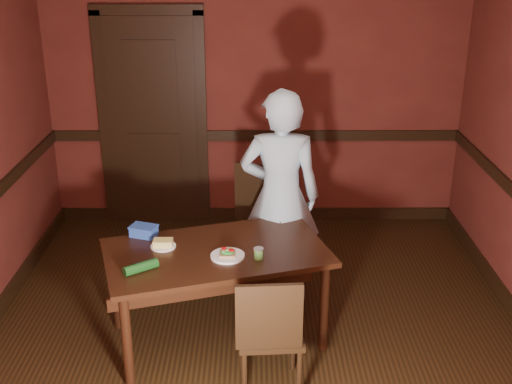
{
  "coord_description": "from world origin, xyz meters",
  "views": [
    {
      "loc": [
        -0.01,
        -3.84,
        2.72
      ],
      "look_at": [
        0.0,
        0.35,
        1.05
      ],
      "focal_mm": 45.0,
      "sensor_mm": 36.0,
      "label": 1
    }
  ],
  "objects_px": {
    "cheese_saucer": "(163,244)",
    "food_tub": "(144,231)",
    "sauce_jar": "(259,253)",
    "dining_table": "(217,295)",
    "person": "(280,197)",
    "chair_far": "(269,231)",
    "chair_near": "(270,330)",
    "sandwich_plate": "(228,255)"
  },
  "relations": [
    {
      "from": "cheese_saucer",
      "to": "food_tub",
      "type": "relative_size",
      "value": 0.81
    },
    {
      "from": "sauce_jar",
      "to": "dining_table",
      "type": "bearing_deg",
      "value": 156.97
    },
    {
      "from": "person",
      "to": "sauce_jar",
      "type": "relative_size",
      "value": 21.88
    },
    {
      "from": "dining_table",
      "to": "cheese_saucer",
      "type": "relative_size",
      "value": 8.54
    },
    {
      "from": "chair_far",
      "to": "sauce_jar",
      "type": "xyz_separation_m",
      "value": [
        -0.09,
        -0.87,
        0.25
      ]
    },
    {
      "from": "dining_table",
      "to": "person",
      "type": "xyz_separation_m",
      "value": [
        0.46,
        0.63,
        0.5
      ]
    },
    {
      "from": "cheese_saucer",
      "to": "chair_near",
      "type": "bearing_deg",
      "value": -39.5
    },
    {
      "from": "dining_table",
      "to": "chair_far",
      "type": "height_order",
      "value": "chair_far"
    },
    {
      "from": "person",
      "to": "sauce_jar",
      "type": "height_order",
      "value": "person"
    },
    {
      "from": "cheese_saucer",
      "to": "sauce_jar",
      "type": "bearing_deg",
      "value": -14.93
    },
    {
      "from": "sandwich_plate",
      "to": "sauce_jar",
      "type": "distance_m",
      "value": 0.21
    },
    {
      "from": "dining_table",
      "to": "chair_near",
      "type": "distance_m",
      "value": 0.66
    },
    {
      "from": "sauce_jar",
      "to": "cheese_saucer",
      "type": "height_order",
      "value": "sauce_jar"
    },
    {
      "from": "person",
      "to": "cheese_saucer",
      "type": "distance_m",
      "value": 1.02
    },
    {
      "from": "dining_table",
      "to": "food_tub",
      "type": "bearing_deg",
      "value": 139.76
    },
    {
      "from": "person",
      "to": "sandwich_plate",
      "type": "distance_m",
      "value": 0.83
    },
    {
      "from": "food_tub",
      "to": "chair_near",
      "type": "bearing_deg",
      "value": -21.98
    },
    {
      "from": "dining_table",
      "to": "chair_near",
      "type": "bearing_deg",
      "value": -73.63
    },
    {
      "from": "dining_table",
      "to": "food_tub",
      "type": "relative_size",
      "value": 6.89
    },
    {
      "from": "chair_near",
      "to": "person",
      "type": "distance_m",
      "value": 1.25
    },
    {
      "from": "chair_far",
      "to": "food_tub",
      "type": "xyz_separation_m",
      "value": [
        -0.92,
        -0.52,
        0.25
      ]
    },
    {
      "from": "sandwich_plate",
      "to": "chair_near",
      "type": "bearing_deg",
      "value": -58.48
    },
    {
      "from": "sandwich_plate",
      "to": "cheese_saucer",
      "type": "height_order",
      "value": "sandwich_plate"
    },
    {
      "from": "dining_table",
      "to": "sandwich_plate",
      "type": "xyz_separation_m",
      "value": [
        0.08,
        -0.1,
        0.37
      ]
    },
    {
      "from": "chair_near",
      "to": "food_tub",
      "type": "xyz_separation_m",
      "value": [
        -0.9,
        0.78,
        0.32
      ]
    },
    {
      "from": "chair_far",
      "to": "sauce_jar",
      "type": "bearing_deg",
      "value": -81.15
    },
    {
      "from": "person",
      "to": "sandwich_plate",
      "type": "xyz_separation_m",
      "value": [
        -0.38,
        -0.72,
        -0.13
      ]
    },
    {
      "from": "chair_near",
      "to": "cheese_saucer",
      "type": "height_order",
      "value": "chair_near"
    },
    {
      "from": "chair_far",
      "to": "person",
      "type": "xyz_separation_m",
      "value": [
        0.08,
        -0.12,
        0.35
      ]
    },
    {
      "from": "food_tub",
      "to": "cheese_saucer",
      "type": "bearing_deg",
      "value": -28.48
    },
    {
      "from": "dining_table",
      "to": "person",
      "type": "height_order",
      "value": "person"
    },
    {
      "from": "chair_far",
      "to": "person",
      "type": "distance_m",
      "value": 0.38
    },
    {
      "from": "sauce_jar",
      "to": "chair_far",
      "type": "bearing_deg",
      "value": 83.94
    },
    {
      "from": "chair_far",
      "to": "sandwich_plate",
      "type": "distance_m",
      "value": 0.92
    },
    {
      "from": "chair_near",
      "to": "person",
      "type": "xyz_separation_m",
      "value": [
        0.1,
        1.18,
        0.42
      ]
    },
    {
      "from": "person",
      "to": "food_tub",
      "type": "height_order",
      "value": "person"
    },
    {
      "from": "sauce_jar",
      "to": "food_tub",
      "type": "bearing_deg",
      "value": 156.75
    },
    {
      "from": "dining_table",
      "to": "cheese_saucer",
      "type": "bearing_deg",
      "value": 155.06
    },
    {
      "from": "person",
      "to": "sauce_jar",
      "type": "xyz_separation_m",
      "value": [
        -0.17,
        -0.75,
        -0.1
      ]
    },
    {
      "from": "chair_near",
      "to": "sauce_jar",
      "type": "relative_size",
      "value": 11.01
    },
    {
      "from": "chair_near",
      "to": "chair_far",
      "type": "bearing_deg",
      "value": -94.52
    },
    {
      "from": "chair_far",
      "to": "sandwich_plate",
      "type": "bearing_deg",
      "value": -94.78
    }
  ]
}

